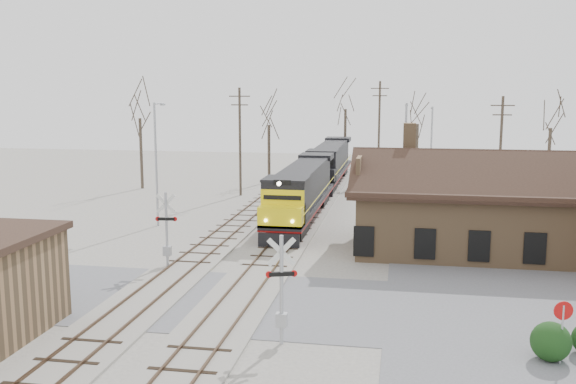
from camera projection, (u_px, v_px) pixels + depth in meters
name	position (u px, v px, depth m)	size (l,w,h in m)	color
ground	(238.00, 302.00, 30.77)	(140.00, 140.00, 0.00)	#A6A196
road	(238.00, 301.00, 30.77)	(60.00, 9.00, 0.03)	#5A5A5F
track_main	(291.00, 232.00, 45.33)	(3.40, 90.00, 0.24)	#A6A196
track_siding	(230.00, 229.00, 46.12)	(3.40, 90.00, 0.24)	#A6A196
depot	(472.00, 213.00, 39.97)	(15.20, 9.31, 7.90)	olive
locomotive_lead	(301.00, 192.00, 49.22)	(2.88, 19.30, 4.28)	black
locomotive_trailing	(330.00, 163.00, 68.24)	(2.88, 19.30, 4.05)	black
crossbuck_near	(282.00, 294.00, 25.37)	(1.23, 0.48, 4.46)	#A5A8AD
crossbuck_far	(167.00, 233.00, 36.24)	(1.25, 0.33, 4.37)	#A5A8AD
do_not_enter_sign	(563.00, 321.00, 23.55)	(0.72, 0.17, 2.43)	#A5A8AD
hedge_a	(551.00, 342.00, 24.00)	(1.50, 1.50, 1.50)	black
streetlight_a	(157.00, 158.00, 47.01)	(0.25, 2.04, 9.10)	#A5A8AD
streetlight_b	(405.00, 152.00, 51.61)	(0.25, 2.04, 8.94)	#A5A8AD
streetlight_c	(431.00, 143.00, 64.00)	(0.25, 2.04, 8.30)	#A5A8AD
utility_pole_a	(240.00, 140.00, 60.27)	(2.00, 0.24, 10.17)	#382D23
utility_pole_b	(379.00, 128.00, 71.19)	(2.00, 0.24, 10.88)	#382D23
utility_pole_c	(500.00, 149.00, 55.39)	(2.00, 0.24, 9.45)	#382D23
tree_a	(139.00, 106.00, 64.09)	(4.75, 4.75, 11.65)	#382D23
tree_b	(269.00, 116.00, 68.74)	(4.13, 4.13, 10.12)	#382D23
tree_c	(346.00, 99.00, 76.81)	(5.08, 5.08, 12.43)	#382D23
tree_d	(418.00, 114.00, 69.11)	(4.19, 4.19, 10.26)	#382D23
tree_e	(551.00, 117.00, 61.89)	(4.20, 4.20, 10.28)	#382D23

